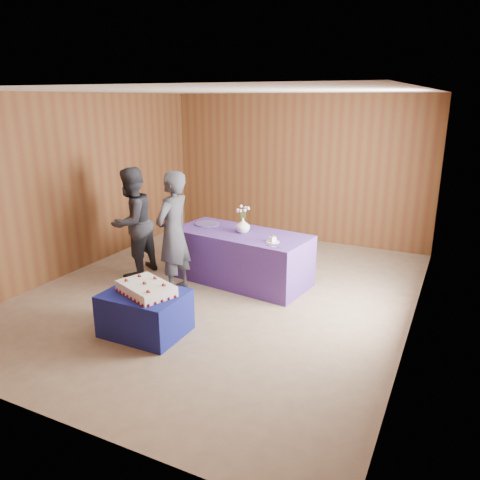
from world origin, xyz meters
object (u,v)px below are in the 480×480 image
Objects in this scene: serving_table at (241,257)px; sheet_cake at (146,288)px; guest_right at (132,222)px; vase at (243,225)px; guest_left at (173,233)px; cake_table at (145,313)px.

serving_table is 1.95m from sheet_cake.
sheet_cake is at bearing 43.06° from guest_right.
vase is at bearing 36.60° from serving_table.
guest_right is (-0.94, 0.30, -0.03)m from guest_left.
guest_right is (-1.34, 1.47, 0.27)m from sheet_cake.
cake_table is at bearing 19.42° from guest_left.
serving_table is at bearing 104.30° from sheet_cake.
serving_table is 1.21× the size of guest_right.
cake_table is 0.53× the size of guest_left.
guest_right is (-1.59, -0.46, 0.45)m from serving_table.
sheet_cake is 2.00m from guest_right.
cake_table is at bearing -151.28° from sheet_cake.
guest_right is at bearing -163.64° from vase.
sheet_cake is 0.46× the size of guest_left.
guest_left is at bearing 130.86° from sheet_cake.
guest_left is at bearing -123.50° from serving_table.
vase reaches higher than serving_table.
sheet_cake is at bearing 6.84° from cake_table.
serving_table is 1.11m from guest_left.
serving_table is 1.72m from guest_right.
guest_right reaches higher than serving_table.
cake_table is 1.37m from guest_left.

